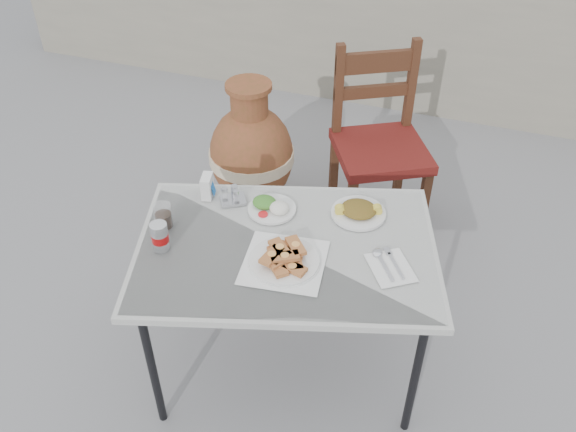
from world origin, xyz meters
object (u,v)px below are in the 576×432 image
(salad_rice_plate, at_px, (271,207))
(chair, at_px, (379,143))
(napkin_holder, at_px, (207,186))
(soda_can, at_px, (160,237))
(cafe_table, at_px, (286,255))
(cola_glass, at_px, (163,217))
(terracotta_urn, at_px, (252,156))
(pide_plate, at_px, (284,257))
(salad_chopped_plate, at_px, (359,211))
(condiment_caddy, at_px, (232,197))

(salad_rice_plate, distance_m, chair, 0.97)
(napkin_holder, relative_size, chair, 0.10)
(salad_rice_plate, xyz_separation_m, soda_can, (-0.31, -0.36, 0.04))
(cafe_table, height_order, napkin_holder, napkin_holder)
(soda_can, distance_m, cola_glass, 0.13)
(salad_rice_plate, relative_size, terracotta_urn, 0.24)
(salad_rice_plate, height_order, terracotta_urn, terracotta_urn)
(pide_plate, distance_m, chair, 1.21)
(soda_can, bearing_deg, salad_rice_plate, 48.86)
(pide_plate, relative_size, cola_glass, 3.27)
(cola_glass, height_order, chair, chair)
(salad_chopped_plate, distance_m, cola_glass, 0.79)
(cafe_table, bearing_deg, salad_chopped_plate, 52.56)
(napkin_holder, height_order, terracotta_urn, terracotta_urn)
(salad_chopped_plate, height_order, condiment_caddy, condiment_caddy)
(cafe_table, height_order, salad_chopped_plate, salad_chopped_plate)
(napkin_holder, xyz_separation_m, terracotta_urn, (-0.13, 0.79, -0.37))
(chair, relative_size, terracotta_urn, 1.25)
(soda_can, bearing_deg, pide_plate, 9.82)
(pide_plate, bearing_deg, cola_glass, 175.59)
(salad_chopped_plate, bearing_deg, cola_glass, -155.14)
(soda_can, relative_size, terracotta_urn, 0.14)
(cola_glass, bearing_deg, salad_chopped_plate, 24.86)
(salad_rice_plate, bearing_deg, soda_can, -131.14)
(napkin_holder, bearing_deg, condiment_caddy, -14.81)
(pide_plate, distance_m, salad_chopped_plate, 0.42)
(cafe_table, height_order, soda_can, soda_can)
(terracotta_urn, bearing_deg, salad_chopped_plate, -42.22)
(pide_plate, xyz_separation_m, soda_can, (-0.47, -0.08, 0.03))
(napkin_holder, bearing_deg, cafe_table, -38.15)
(cafe_table, relative_size, pide_plate, 3.97)
(condiment_caddy, bearing_deg, salad_chopped_plate, 10.05)
(pide_plate, height_order, terracotta_urn, terracotta_urn)
(soda_can, bearing_deg, terracotta_urn, 95.32)
(chair, xyz_separation_m, terracotta_urn, (-0.68, -0.13, -0.15))
(soda_can, xyz_separation_m, terracotta_urn, (-0.11, 1.15, -0.38))
(cafe_table, distance_m, condiment_caddy, 0.37)
(pide_plate, height_order, condiment_caddy, condiment_caddy)
(cafe_table, bearing_deg, napkin_holder, 155.70)
(salad_chopped_plate, xyz_separation_m, terracotta_urn, (-0.77, 0.70, -0.34))
(cafe_table, relative_size, terracotta_urn, 1.61)
(napkin_holder, bearing_deg, salad_rice_plate, -14.25)
(condiment_caddy, height_order, chair, chair)
(pide_plate, bearing_deg, cafe_table, 105.05)
(pide_plate, distance_m, cola_glass, 0.53)
(salad_chopped_plate, height_order, terracotta_urn, terracotta_urn)
(salad_chopped_plate, height_order, soda_can, soda_can)
(salad_rice_plate, xyz_separation_m, terracotta_urn, (-0.42, 0.79, -0.34))
(pide_plate, distance_m, condiment_caddy, 0.43)
(cafe_table, relative_size, salad_rice_plate, 6.67)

